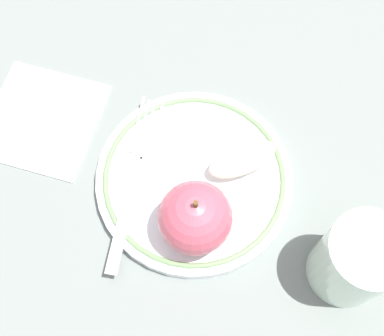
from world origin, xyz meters
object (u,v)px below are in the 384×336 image
apple_slice_front (242,159)px  napkin_folded (42,119)px  plate (192,178)px  drinking_glass (355,262)px  fork (132,187)px  apple_red_whole (195,218)px

apple_slice_front → napkin_folded: bearing=-39.0°
plate → drinking_glass: size_ratio=2.13×
plate → napkin_folded: bearing=13.0°
drinking_glass → napkin_folded: 0.36m
drinking_glass → napkin_folded: drinking_glass is taller
apple_slice_front → drinking_glass: 0.15m
plate → fork: fork is taller
fork → apple_red_whole: bearing=-113.0°
apple_red_whole → fork: (0.08, 0.00, -0.03)m
fork → drinking_glass: size_ratio=1.88×
apple_red_whole → apple_slice_front: bearing=-88.1°
plate → apple_red_whole: (-0.04, 0.04, 0.04)m
plate → apple_slice_front: bearing=-128.9°
apple_slice_front → napkin_folded: size_ratio=0.60×
fork → plate: bearing=-67.0°
napkin_folded → apple_red_whole: bearing=179.3°
plate → napkin_folded: 0.18m
apple_slice_front → fork: bearing=-10.2°
apple_red_whole → apple_slice_front: apple_red_whole is taller
apple_red_whole → apple_slice_front: (0.00, -0.09, -0.02)m
napkin_folded → apple_slice_front: bearing=-158.6°
fork → drinking_glass: 0.23m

